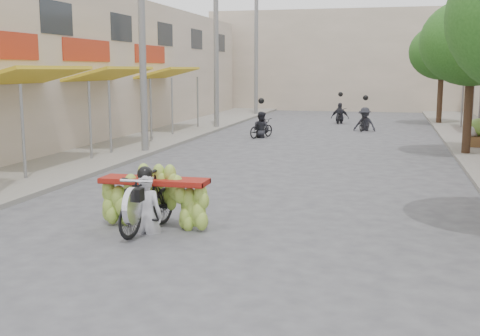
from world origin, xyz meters
name	(u,v)px	position (x,y,z in m)	size (l,w,h in m)	color
ground	(169,285)	(0.00, 0.00, 0.00)	(120.00, 120.00, 0.00)	#535358
sidewalk_left	(137,141)	(-7.00, 15.00, 0.06)	(4.00, 60.00, 0.12)	gray
shophouse_row_left	(9,67)	(-11.98, 13.98, 3.00)	(9.77, 40.00, 6.00)	#BEAC96
far_building	(351,61)	(0.00, 38.00, 3.50)	(20.00, 6.00, 7.00)	#BEAC96
utility_pole_mid	(142,36)	(-5.40, 12.00, 4.03)	(0.60, 0.24, 8.00)	slate
utility_pole_far	(216,46)	(-5.40, 21.00, 4.03)	(0.60, 0.24, 8.00)	slate
utility_pole_back	(256,51)	(-5.40, 30.00, 4.03)	(0.60, 0.24, 8.00)	slate
street_tree_mid	(472,43)	(5.40, 14.00, 3.78)	(3.40, 3.40, 5.25)	#3A2719
street_tree_far	(442,52)	(5.40, 26.00, 3.78)	(3.40, 3.40, 5.25)	#3A2719
banana_motorbike	(150,193)	(-1.34, 2.61, 0.69)	(2.20, 1.96, 2.04)	black
pedestrian	(473,125)	(5.81, 15.83, 0.91)	(0.88, 0.65, 1.59)	silver
bg_motorbike_a	(261,120)	(-2.49, 17.84, 0.77)	(1.10, 1.54, 1.95)	black
bg_motorbike_b	(365,113)	(1.72, 21.77, 0.86)	(1.16, 1.67, 1.95)	black
bg_motorbike_c	(340,108)	(0.26, 25.49, 0.84)	(1.02, 1.47, 1.95)	black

